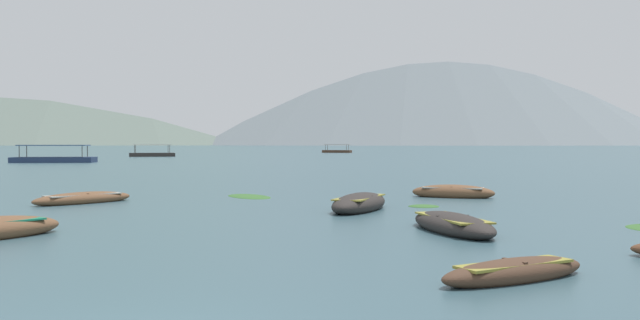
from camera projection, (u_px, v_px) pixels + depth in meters
name	position (u px, v px, depth m)	size (l,w,h in m)	color
ground_plane	(312.00, 145.00, 1507.47)	(6000.00, 6000.00, 0.00)	#385660
mountain_1	(104.00, 51.00, 1706.90)	(1689.07, 1689.07, 485.57)	slate
mountain_2	(417.00, 57.00, 1309.64)	(979.32, 979.32, 346.92)	slate
rowboat_0	(83.00, 199.00, 27.95)	(3.79, 4.18, 0.59)	brown
rowboat_1	(515.00, 271.00, 12.16)	(3.37, 2.35, 0.50)	#4C3323
rowboat_3	(453.00, 192.00, 30.95)	(4.05, 2.59, 0.75)	brown
rowboat_6	(453.00, 224.00, 18.85)	(2.40, 4.56, 0.67)	#2D2826
rowboat_9	(359.00, 203.00, 24.98)	(3.11, 4.81, 0.82)	#2D2826
ferry_0	(152.00, 154.00, 129.06)	(9.00, 5.73, 2.54)	#2D2826
ferry_1	(54.00, 159.00, 88.53)	(10.83, 5.27, 2.54)	navy
ferry_2	(337.00, 151.00, 183.86)	(8.38, 4.93, 2.54)	#4C3323
weed_patch_3	(424.00, 207.00, 26.41)	(1.24, 1.24, 0.14)	#38662D
weed_patch_5	(249.00, 197.00, 31.32)	(3.37, 1.70, 0.14)	#38662D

